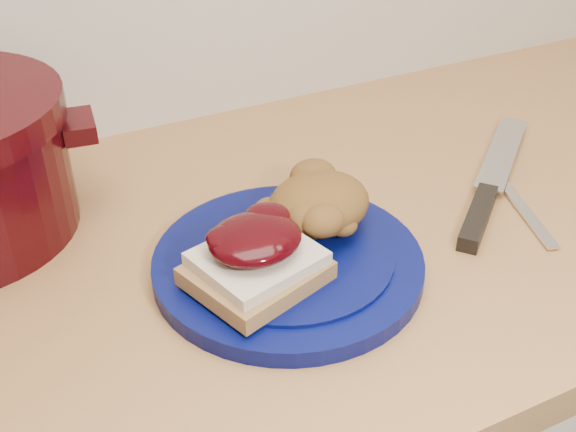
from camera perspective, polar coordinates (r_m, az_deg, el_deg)
name	(u,v)px	position (r m, az deg, el deg)	size (l,w,h in m)	color
plate	(288,264)	(0.71, 0.00, -3.79)	(0.26, 0.26, 0.02)	#040A44
sandwich	(256,257)	(0.65, -2.55, -3.25)	(0.14, 0.13, 0.06)	olive
stuffing_mound	(319,203)	(0.72, 2.47, 1.00)	(0.11, 0.09, 0.05)	brown
chef_knife	(485,198)	(0.83, 15.32, 1.41)	(0.25, 0.22, 0.02)	black
butter_knife	(519,203)	(0.85, 17.77, 0.98)	(0.17, 0.01, 0.00)	silver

